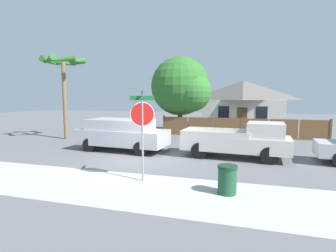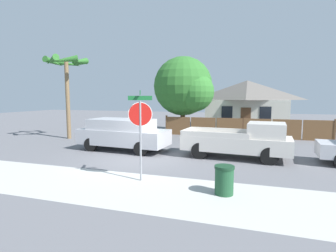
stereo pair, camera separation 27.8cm
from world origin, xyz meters
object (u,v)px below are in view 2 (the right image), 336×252
Objects in this scene: oak_tree at (185,87)px; red_suv at (123,133)px; orange_pickup at (241,141)px; trash_bin at (224,180)px; stop_sign at (140,120)px; house at (247,102)px; palm_tree at (66,69)px.

red_suv is (-1.49, -8.22, -2.78)m from oak_tree.
orange_pickup is 5.08m from trash_bin.
red_suv is at bearing 139.76° from trash_bin.
red_suv is 7.88m from trash_bin.
orange_pickup is at bearing 30.55° from stop_sign.
oak_tree is at bearing 124.42° from orange_pickup.
red_suv is 5.67m from stop_sign.
house reaches higher than red_suv.
trash_bin is (2.93, -0.46, -1.69)m from stop_sign.
house reaches higher than orange_pickup.
oak_tree is 8.80m from red_suv.
house is at bearing 94.36° from orange_pickup.
oak_tree reaches higher than trash_bin.
palm_tree is 7.36m from red_suv.
stop_sign reaches higher than trash_bin.
oak_tree is 9.15m from palm_tree.
palm_tree is 11.64m from stop_sign.
red_suv is at bearing -176.04° from orange_pickup.
house reaches higher than stop_sign.
stop_sign is 3.58× the size of trash_bin.
stop_sign is at bearing -52.23° from red_suv.
stop_sign reaches higher than red_suv.
orange_pickup is (6.30, -0.02, -0.10)m from red_suv.
red_suv is at bearing -100.26° from oak_tree.
red_suv is at bearing -24.70° from palm_tree.
oak_tree is (-4.75, -7.13, 1.32)m from house.
stop_sign is at bearing 171.12° from trash_bin.
house is 1.59× the size of red_suv.
oak_tree is 1.23× the size of red_suv.
oak_tree is 13.04m from stop_sign.
orange_pickup reaches higher than trash_bin.
oak_tree is 1.99× the size of stop_sign.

